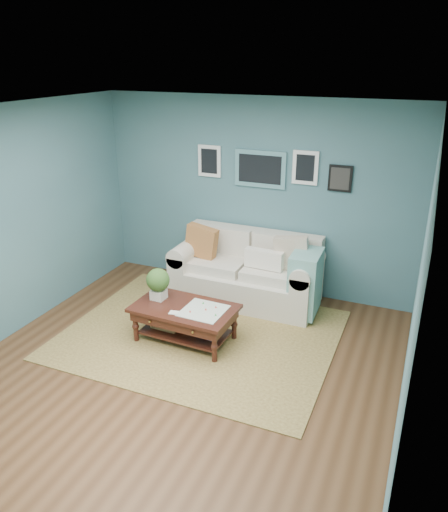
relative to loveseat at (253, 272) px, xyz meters
The scene contains 4 objects.
room_shell 2.19m from the loveseat, 94.44° to the right, with size 5.00×5.02×2.70m.
area_rug 1.23m from the loveseat, 103.36° to the right, with size 3.20×2.56×0.01m, color brown.
loveseat is the anchor object (origin of this frame).
coffee_table 1.37m from the loveseat, 108.88° to the right, with size 1.22×0.74×0.84m.
Camera 1 is at (2.22, -3.87, 3.20)m, focal length 35.00 mm.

